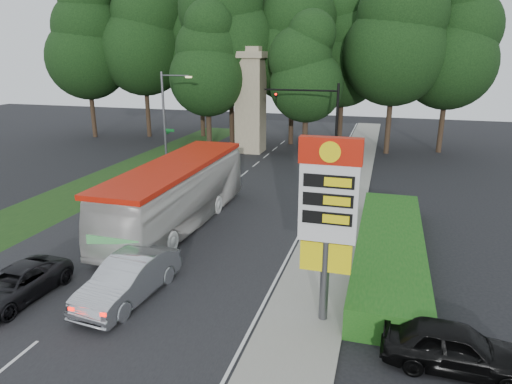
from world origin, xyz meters
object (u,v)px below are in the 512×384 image
(parked_car_black, at_px, (455,347))
(transit_bus, at_px, (177,195))
(streetlight_signs, at_px, (166,115))
(suv_charcoal, at_px, (15,285))
(gas_station_pylon, at_px, (328,207))
(sedan_silver, at_px, (128,279))
(traffic_signal_mast, at_px, (320,115))
(monument, at_px, (251,100))

(parked_car_black, bearing_deg, transit_bus, 58.84)
(transit_bus, bearing_deg, parked_car_black, -31.79)
(transit_bus, bearing_deg, streetlight_signs, 119.98)
(transit_bus, bearing_deg, suv_charcoal, -104.42)
(suv_charcoal, bearing_deg, streetlight_signs, 103.49)
(gas_station_pylon, distance_m, sedan_silver, 8.51)
(suv_charcoal, bearing_deg, traffic_signal_mast, 73.10)
(gas_station_pylon, distance_m, suv_charcoal, 12.72)
(traffic_signal_mast, height_order, parked_car_black, traffic_signal_mast)
(gas_station_pylon, distance_m, monument, 30.17)
(streetlight_signs, xyz_separation_m, transit_bus, (6.83, -12.56, -2.62))
(streetlight_signs, height_order, suv_charcoal, streetlight_signs)
(gas_station_pylon, bearing_deg, sedan_silver, -176.09)
(sedan_silver, relative_size, parked_car_black, 1.18)
(sedan_silver, distance_m, parked_car_black, 12.04)
(streetlight_signs, bearing_deg, sedan_silver, -67.55)
(transit_bus, height_order, sedan_silver, transit_bus)
(monument, height_order, sedan_silver, monument)
(monument, xyz_separation_m, transit_bus, (1.85, -20.55, -3.28))
(monument, height_order, parked_car_black, monument)
(transit_bus, xyz_separation_m, sedan_silver, (1.65, -7.98, -0.96))
(gas_station_pylon, distance_m, traffic_signal_mast, 22.29)
(traffic_signal_mast, bearing_deg, parked_car_black, -71.60)
(suv_charcoal, bearing_deg, gas_station_pylon, 11.50)
(gas_station_pylon, bearing_deg, suv_charcoal, -171.15)
(transit_bus, distance_m, sedan_silver, 8.20)
(gas_station_pylon, height_order, transit_bus, gas_station_pylon)
(streetlight_signs, distance_m, sedan_silver, 22.51)
(parked_car_black, bearing_deg, gas_station_pylon, 72.92)
(transit_bus, distance_m, parked_car_black, 16.36)
(traffic_signal_mast, distance_m, sedan_silver, 23.23)
(traffic_signal_mast, bearing_deg, gas_station_pylon, -80.91)
(streetlight_signs, relative_size, parked_car_black, 1.80)
(monument, bearing_deg, sedan_silver, -83.01)
(transit_bus, bearing_deg, sedan_silver, -76.86)
(monument, xyz_separation_m, parked_car_black, (15.50, -29.50, -4.35))
(monument, relative_size, suv_charcoal, 2.15)
(gas_station_pylon, relative_size, monument, 0.68)
(streetlight_signs, height_order, sedan_silver, streetlight_signs)
(monument, bearing_deg, parked_car_black, -62.28)
(monument, height_order, transit_bus, monument)
(transit_bus, xyz_separation_m, suv_charcoal, (-2.65, -9.32, -1.17))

